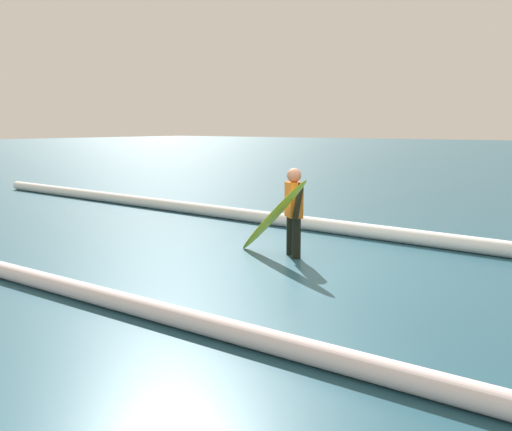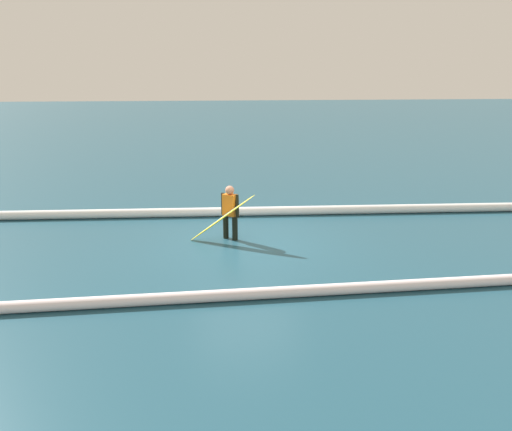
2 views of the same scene
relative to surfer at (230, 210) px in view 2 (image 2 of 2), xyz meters
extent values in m
plane|color=#204B5D|center=(-0.33, 0.44, -0.76)|extent=(158.28, 158.28, 0.00)
cylinder|color=black|center=(-0.11, 0.09, -0.45)|extent=(0.14, 0.14, 0.62)
cylinder|color=black|center=(0.11, -0.09, -0.45)|extent=(0.14, 0.14, 0.62)
cube|color=orange|center=(0.00, 0.00, 0.12)|extent=(0.39, 0.37, 0.54)
sphere|color=tan|center=(0.00, 0.00, 0.50)|extent=(0.22, 0.22, 0.22)
cylinder|color=black|center=(-0.17, 0.14, 0.12)|extent=(0.09, 0.25, 0.56)
cylinder|color=black|center=(0.17, -0.14, 0.12)|extent=(0.09, 0.13, 0.56)
ellipsoid|color=yellow|center=(0.22, 0.26, -0.13)|extent=(1.65, 0.78, 1.29)
ellipsoid|color=blue|center=(0.22, 0.26, -0.13)|extent=(1.29, 0.53, 1.05)
cylinder|color=white|center=(1.37, -2.16, -0.63)|extent=(21.96, 1.65, 0.26)
cylinder|color=white|center=(-0.24, 3.42, -0.65)|extent=(24.56, 0.29, 0.22)
camera|label=1|loc=(-4.92, 7.52, 1.25)|focal=41.47mm
camera|label=2|loc=(0.76, 11.20, 3.11)|focal=33.01mm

